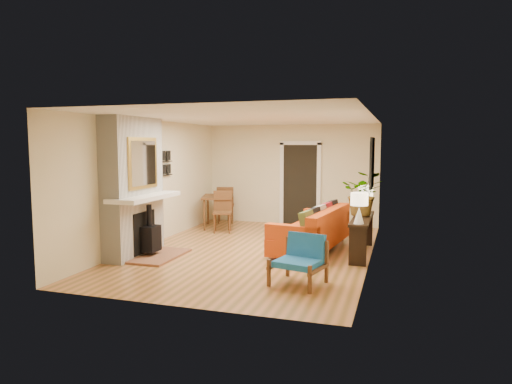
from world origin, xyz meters
TOP-DOWN VIEW (x-y plane):
  - room_shell at (0.60, 2.63)m, footprint 6.50×6.50m
  - fireplace at (-2.00, -1.00)m, footprint 1.09×1.68m
  - sofa at (1.15, 0.47)m, footprint 1.29×2.42m
  - ottoman at (0.79, -0.27)m, footprint 0.74×0.74m
  - blue_chair at (1.34, -1.76)m, footprint 0.85×0.84m
  - dining_table at (-1.58, 2.22)m, footprint 1.15×1.86m
  - console_table at (2.07, 0.33)m, footprint 0.34×1.85m
  - lamp_near at (2.07, -0.42)m, footprint 0.30×0.30m
  - lamp_far at (2.07, 1.02)m, footprint 0.30×0.30m
  - houseplant at (2.06, 0.54)m, footprint 0.79×0.69m

SIDE VIEW (x-z plane):
  - ottoman at x=0.79m, z-range 0.03..0.40m
  - sofa at x=1.15m, z-range -0.06..0.86m
  - blue_chair at x=1.34m, z-range 0.03..0.77m
  - console_table at x=2.07m, z-range 0.21..0.94m
  - dining_table at x=-1.58m, z-range 0.15..1.13m
  - lamp_near at x=2.07m, z-range 0.79..1.33m
  - lamp_far at x=2.07m, z-range 0.79..1.33m
  - houseplant at x=2.06m, z-range 0.73..1.58m
  - room_shell at x=0.60m, z-range -2.01..4.49m
  - fireplace at x=-2.00m, z-range -0.06..2.54m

